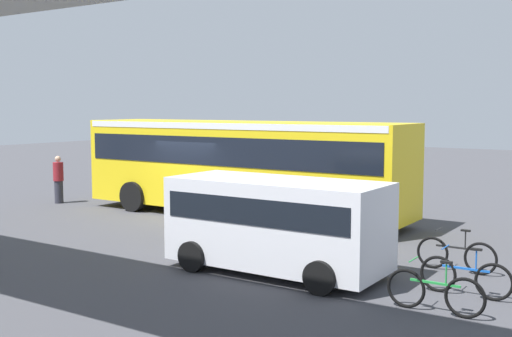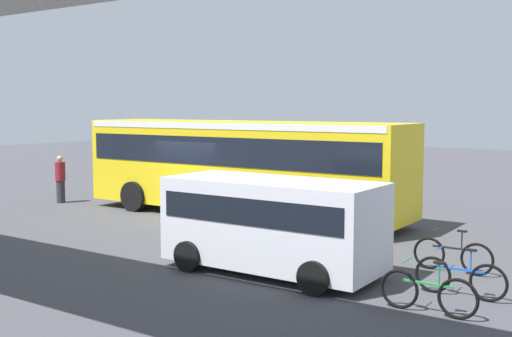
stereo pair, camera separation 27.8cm
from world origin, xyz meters
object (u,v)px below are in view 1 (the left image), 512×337
parked_van (277,219)px  bicycle_black (456,255)px  bicycle_blue (465,277)px  bicycle_green (435,292)px  traffic_sign (244,151)px  city_bus (241,160)px  pedestrian (58,180)px

parked_van → bicycle_black: 4.04m
bicycle_blue → bicycle_green: (0.18, 1.30, 0.00)m
bicycle_black → traffic_sign: 12.13m
parked_van → traffic_sign: traffic_sign is taller
bicycle_blue → traffic_sign: size_ratio=0.63×
city_bus → bicycle_blue: (-8.70, 4.94, -1.51)m
parked_van → pedestrian: parked_van is taller
city_bus → bicycle_blue: bearing=150.4°
bicycle_blue → bicycle_black: size_ratio=1.00×
bicycle_black → pedestrian: size_ratio=0.99×
city_bus → bicycle_black: city_bus is taller
city_bus → traffic_sign: size_ratio=4.12×
pedestrian → traffic_sign: 7.15m
city_bus → pedestrian: size_ratio=6.44×
city_bus → bicycle_black: size_ratio=6.52×
parked_van → bicycle_blue: (-3.94, -0.49, -0.81)m
bicycle_black → bicycle_blue: bearing=111.1°
bicycle_green → pedestrian: 16.60m
parked_van → pedestrian: 12.76m
bicycle_green → pedestrian: size_ratio=0.99×
bicycle_black → traffic_sign: traffic_sign is taller
pedestrian → parked_van: bearing=161.9°
bicycle_blue → bicycle_black: 1.86m
bicycle_green → traffic_sign: size_ratio=0.63×
bicycle_black → bicycle_green: size_ratio=1.00×
bicycle_green → parked_van: bearing=-12.1°
traffic_sign → bicycle_green: bearing=138.1°
parked_van → bicycle_black: bearing=-145.8°
parked_van → bicycle_green: (-3.77, 0.81, -0.81)m
city_bus → traffic_sign: bearing=-57.3°
city_bus → bicycle_green: (-8.52, 6.24, -1.51)m
bicycle_black → city_bus: bearing=-21.8°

